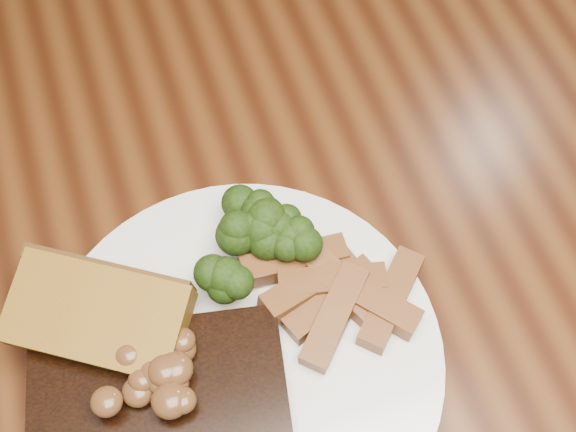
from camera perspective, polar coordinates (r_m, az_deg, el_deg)
The scene contains 7 objects.
dining_table at distance 0.68m, azimuth 0.48°, elevation -6.51°, with size 1.60×0.90×0.75m.
plate at distance 0.56m, azimuth -3.27°, elevation -10.29°, with size 0.27×0.27×0.01m, color white.
steak at distance 0.53m, azimuth -9.05°, elevation -13.94°, with size 0.16×0.13×0.02m, color black.
mushroom_pile at distance 0.51m, azimuth -9.33°, elevation -11.39°, with size 0.07×0.07×0.03m, color #562E1B, non-canonical shape.
garlic_bread at distance 0.56m, azimuth -12.94°, elevation -7.73°, with size 0.12×0.06×0.03m, color #8C5E19.
potato_wedges at distance 0.55m, azimuth 2.49°, elevation -6.69°, with size 0.10×0.10×0.02m, color brown, non-canonical shape.
broccoli_cluster at distance 0.56m, azimuth -1.59°, elevation -1.73°, with size 0.08×0.08×0.04m, color #233A0D, non-canonical shape.
Camera 1 is at (-0.09, -0.25, 1.28)m, focal length 50.00 mm.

